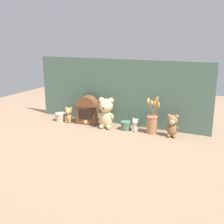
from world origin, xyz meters
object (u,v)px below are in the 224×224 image
(flower_vase, at_px, (152,122))
(decorative_tin_short, at_px, (126,126))
(teddy_bear_medium, at_px, (172,125))
(decorative_tin_tall, at_px, (60,117))
(teddy_bear_large, at_px, (106,112))
(vintage_radio, at_px, (87,110))
(teddy_bear_small, at_px, (69,114))
(teddy_bear_tiny, at_px, (135,125))

(flower_vase, xyz_separation_m, decorative_tin_short, (-0.25, -0.01, -0.06))
(teddy_bear_medium, xyz_separation_m, decorative_tin_short, (-0.43, 0.00, -0.06))
(flower_vase, height_order, decorative_tin_tall, flower_vase)
(teddy_bear_large, height_order, flower_vase, flower_vase)
(teddy_bear_large, height_order, vintage_radio, teddy_bear_large)
(vintage_radio, xyz_separation_m, decorative_tin_tall, (-0.30, -0.05, -0.09))
(teddy_bear_medium, height_order, decorative_tin_tall, teddy_bear_medium)
(teddy_bear_medium, bearing_deg, teddy_bear_small, -179.05)
(teddy_bear_tiny, xyz_separation_m, flower_vase, (0.15, 0.02, 0.04))
(teddy_bear_small, height_order, decorative_tin_short, teddy_bear_small)
(teddy_bear_medium, distance_m, flower_vase, 0.19)
(teddy_bear_small, relative_size, teddy_bear_tiny, 1.26)
(teddy_bear_large, relative_size, teddy_bear_tiny, 2.39)
(teddy_bear_large, xyz_separation_m, flower_vase, (0.44, 0.04, -0.05))
(teddy_bear_small, xyz_separation_m, decorative_tin_short, (0.61, 0.02, -0.04))
(flower_vase, xyz_separation_m, decorative_tin_tall, (-0.97, -0.03, -0.06))
(teddy_bear_tiny, xyz_separation_m, decorative_tin_short, (-0.10, 0.01, -0.02))
(teddy_bear_large, relative_size, flower_vase, 0.89)
(teddy_bear_tiny, distance_m, flower_vase, 0.16)
(teddy_bear_large, bearing_deg, vintage_radio, 167.09)
(flower_vase, distance_m, vintage_radio, 0.67)
(decorative_tin_tall, bearing_deg, teddy_bear_large, -0.83)
(teddy_bear_small, relative_size, flower_vase, 0.47)
(decorative_tin_short, bearing_deg, vintage_radio, 176.18)
(decorative_tin_short, bearing_deg, flower_vase, 3.31)
(teddy_bear_large, xyz_separation_m, decorative_tin_short, (0.19, 0.02, -0.11))
(teddy_bear_medium, relative_size, decorative_tin_tall, 1.90)
(vintage_radio, relative_size, decorative_tin_tall, 2.62)
(teddy_bear_large, relative_size, decorative_tin_short, 3.09)
(teddy_bear_small, distance_m, vintage_radio, 0.20)
(teddy_bear_small, bearing_deg, flower_vase, 2.38)
(flower_vase, bearing_deg, teddy_bear_large, -174.87)
(teddy_bear_medium, bearing_deg, teddy_bear_large, -178.08)
(vintage_radio, bearing_deg, flower_vase, -1.18)
(teddy_bear_tiny, distance_m, vintage_radio, 0.52)
(teddy_bear_large, distance_m, teddy_bear_small, 0.43)
(teddy_bear_large, height_order, teddy_bear_small, teddy_bear_large)
(decorative_tin_short, bearing_deg, teddy_bear_small, -178.00)
(flower_vase, bearing_deg, decorative_tin_tall, -178.12)
(teddy_bear_large, xyz_separation_m, teddy_bear_tiny, (0.28, 0.02, -0.09))
(teddy_bear_small, bearing_deg, teddy_bear_tiny, 1.26)
(teddy_bear_tiny, relative_size, flower_vase, 0.37)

